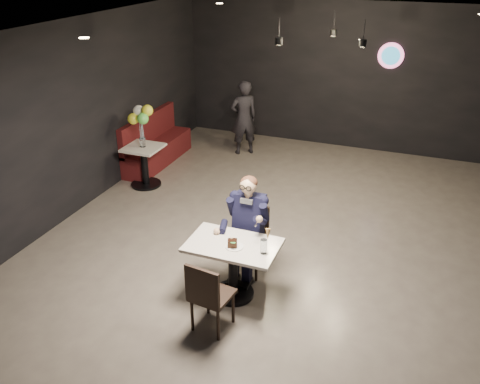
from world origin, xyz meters
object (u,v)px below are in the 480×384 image
at_px(balloon_vase, 143,142).
at_px(side_table, 145,165).
at_px(main_table, 233,270).
at_px(seated_man, 249,224).
at_px(chair_far, 249,242).
at_px(booth_bench, 157,140).
at_px(sundae_glass, 264,246).
at_px(passerby, 244,118).
at_px(chair_near, 212,294).

bearing_deg(balloon_vase, side_table, 0.00).
relative_size(main_table, seated_man, 0.76).
bearing_deg(chair_far, seated_man, 0.00).
bearing_deg(side_table, seated_man, -34.88).
xyz_separation_m(booth_bench, balloon_vase, (0.30, -1.00, 0.34)).
relative_size(sundae_glass, passerby, 0.12).
distance_m(balloon_vase, passerby, 2.40).
relative_size(chair_far, booth_bench, 0.47).
bearing_deg(sundae_glass, seated_man, 123.70).
distance_m(main_table, chair_near, 0.63).
relative_size(seated_man, sundae_glass, 8.05).
bearing_deg(main_table, side_table, 137.94).
bearing_deg(passerby, chair_far, 73.92).
distance_m(chair_near, balloon_vase, 4.07).
distance_m(main_table, passerby, 4.83).
xyz_separation_m(seated_man, passerby, (-1.58, 4.00, 0.05)).
bearing_deg(passerby, booth_bench, 1.21).
relative_size(main_table, booth_bench, 0.56).
relative_size(chair_near, balloon_vase, 5.71).
bearing_deg(main_table, chair_far, 90.00).
bearing_deg(side_table, main_table, -42.06).
bearing_deg(booth_bench, chair_near, -53.62).
xyz_separation_m(chair_near, side_table, (-2.68, 3.04, -0.07)).
relative_size(main_table, chair_far, 1.20).
distance_m(side_table, passerby, 2.43).
bearing_deg(main_table, chair_near, -90.00).
xyz_separation_m(side_table, passerby, (1.10, 2.13, 0.38)).
bearing_deg(seated_man, chair_near, -90.00).
relative_size(booth_bench, balloon_vase, 12.18).
bearing_deg(chair_near, booth_bench, 133.74).
height_order(chair_near, booth_bench, booth_bench).
height_order(main_table, seated_man, seated_man).
bearing_deg(side_table, sundae_glass, -38.76).
height_order(seated_man, side_table, seated_man).
xyz_separation_m(chair_far, chair_near, (0.00, -1.18, 0.00)).
xyz_separation_m(sundae_glass, passerby, (-1.99, 4.61, -0.07)).
distance_m(chair_near, passerby, 5.42).
xyz_separation_m(main_table, chair_far, (0.00, 0.55, 0.09)).
xyz_separation_m(chair_far, passerby, (-1.58, 4.00, 0.31)).
relative_size(sundae_glass, balloon_vase, 1.11).
height_order(chair_near, seated_man, seated_man).
distance_m(side_table, balloon_vase, 0.44).
height_order(seated_man, booth_bench, seated_man).
bearing_deg(sundae_glass, balloon_vase, 141.24).
xyz_separation_m(chair_near, sundae_glass, (0.41, 0.57, 0.38)).
distance_m(seated_man, sundae_glass, 0.74).
distance_m(main_table, sundae_glass, 0.62).
relative_size(main_table, chair_near, 1.20).
height_order(booth_bench, passerby, passerby).
distance_m(sundae_glass, booth_bench, 4.87).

